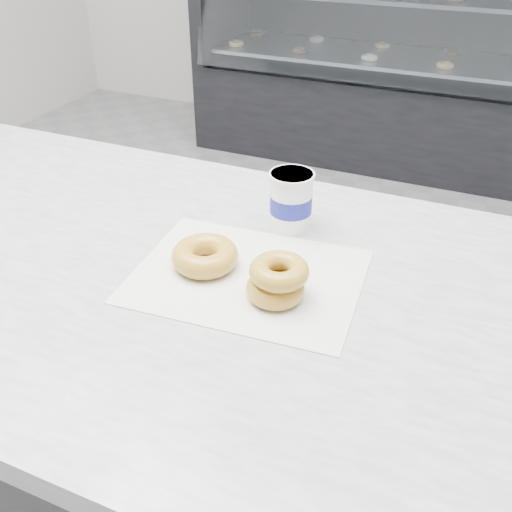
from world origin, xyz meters
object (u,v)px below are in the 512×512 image
at_px(donut_single, 205,256).
at_px(donut_stack, 277,280).
at_px(coffee_cup, 291,200).
at_px(counter, 155,439).
at_px(display_case, 410,74).

xyz_separation_m(donut_single, donut_stack, (0.13, -0.03, 0.01)).
bearing_deg(donut_single, coffee_cup, 64.88).
distance_m(counter, donut_single, 0.49).
relative_size(display_case, donut_single, 22.98).
height_order(display_case, donut_single, display_case).
distance_m(display_case, donut_stack, 2.78).
distance_m(display_case, coffee_cup, 2.58).
relative_size(counter, donut_single, 29.30).
relative_size(counter, coffee_cup, 30.02).
bearing_deg(donut_single, counter, -170.47).
xyz_separation_m(display_case, donut_stack, (0.26, -2.73, 0.44)).
distance_m(donut_stack, coffee_cup, 0.21).
relative_size(donut_stack, coffee_cup, 1.00).
relative_size(display_case, donut_stack, 23.46).
height_order(donut_single, coffee_cup, coffee_cup).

